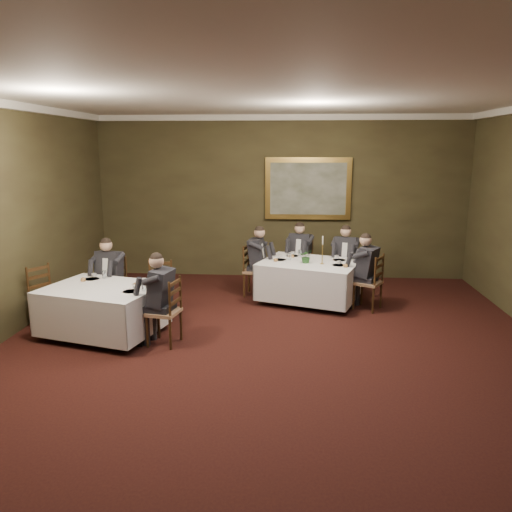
# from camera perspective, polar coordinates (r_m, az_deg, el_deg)

# --- Properties ---
(ground) EXTENTS (10.00, 10.00, 0.00)m
(ground) POSITION_cam_1_polar(r_m,az_deg,el_deg) (6.52, 1.62, -13.36)
(ground) COLOR black
(ground) RESTS_ON ground
(ceiling) EXTENTS (8.00, 10.00, 0.10)m
(ceiling) POSITION_cam_1_polar(r_m,az_deg,el_deg) (5.92, 1.83, 18.87)
(ceiling) COLOR silver
(ceiling) RESTS_ON back_wall
(back_wall) EXTENTS (8.00, 0.10, 3.50)m
(back_wall) POSITION_cam_1_polar(r_m,az_deg,el_deg) (10.93, 2.84, 6.65)
(back_wall) COLOR #352D1A
(back_wall) RESTS_ON ground
(crown_molding) EXTENTS (8.00, 10.00, 0.12)m
(crown_molding) POSITION_cam_1_polar(r_m,az_deg,el_deg) (5.91, 1.83, 18.29)
(crown_molding) COLOR white
(crown_molding) RESTS_ON back_wall
(table_main) EXTENTS (2.07, 1.82, 0.67)m
(table_main) POSITION_cam_1_polar(r_m,az_deg,el_deg) (9.31, 6.09, -2.55)
(table_main) COLOR black
(table_main) RESTS_ON ground
(table_second) EXTENTS (1.95, 1.67, 0.67)m
(table_second) POSITION_cam_1_polar(r_m,az_deg,el_deg) (7.97, -17.08, -5.59)
(table_second) COLOR black
(table_second) RESTS_ON ground
(chair_main_backleft) EXTENTS (0.56, 0.54, 1.00)m
(chair_main_backleft) POSITION_cam_1_polar(r_m,az_deg,el_deg) (10.31, 5.08, -2.01)
(chair_main_backleft) COLOR #956F4B
(chair_main_backleft) RESTS_ON ground
(diner_main_backleft) EXTENTS (0.54, 0.59, 1.35)m
(diner_main_backleft) POSITION_cam_1_polar(r_m,az_deg,el_deg) (10.24, 5.08, -0.79)
(diner_main_backleft) COLOR black
(diner_main_backleft) RESTS_ON chair_main_backleft
(chair_main_backright) EXTENTS (0.54, 0.52, 1.00)m
(chair_main_backright) POSITION_cam_1_polar(r_m,az_deg,el_deg) (10.07, 10.11, -2.51)
(chair_main_backright) COLOR #956F4B
(chair_main_backright) RESTS_ON ground
(diner_main_backright) EXTENTS (0.52, 0.57, 1.35)m
(diner_main_backright) POSITION_cam_1_polar(r_m,az_deg,el_deg) (10.00, 10.15, -1.26)
(diner_main_backright) COLOR black
(diner_main_backright) RESTS_ON chair_main_backright
(chair_main_endleft) EXTENTS (0.48, 0.50, 1.00)m
(chair_main_endleft) POSITION_cam_1_polar(r_m,az_deg,el_deg) (9.72, -0.13, -2.85)
(chair_main_endleft) COLOR #956F4B
(chair_main_endleft) RESTS_ON ground
(diner_main_endleft) EXTENTS (0.53, 0.47, 1.35)m
(diner_main_endleft) POSITION_cam_1_polar(r_m,az_deg,el_deg) (9.66, -0.07, -1.54)
(diner_main_endleft) COLOR black
(diner_main_endleft) RESTS_ON chair_main_endleft
(chair_main_endright) EXTENTS (0.58, 0.59, 1.00)m
(chair_main_endright) POSITION_cam_1_polar(r_m,az_deg,el_deg) (9.10, 12.68, -4.21)
(chair_main_endright) COLOR #956F4B
(chair_main_endright) RESTS_ON ground
(diner_main_endright) EXTENTS (0.62, 0.59, 1.35)m
(diner_main_endright) POSITION_cam_1_polar(r_m,az_deg,el_deg) (9.04, 12.68, -2.81)
(diner_main_endright) COLOR black
(diner_main_endright) RESTS_ON chair_main_endright
(chair_sec_backleft) EXTENTS (0.51, 0.49, 1.00)m
(chair_sec_backleft) POSITION_cam_1_polar(r_m,az_deg,el_deg) (8.93, -16.10, -4.71)
(chair_sec_backleft) COLOR #956F4B
(chair_sec_backleft) RESTS_ON ground
(diner_sec_backleft) EXTENTS (0.48, 0.54, 1.35)m
(diner_sec_backleft) POSITION_cam_1_polar(r_m,az_deg,el_deg) (8.86, -16.22, -3.32)
(diner_sec_backleft) COLOR black
(diner_sec_backleft) RESTS_ON chair_sec_backleft
(chair_sec_backright) EXTENTS (0.47, 0.45, 1.00)m
(chair_sec_backright) POSITION_cam_1_polar(r_m,az_deg,el_deg) (8.46, -11.12, -5.40)
(chair_sec_backright) COLOR #956F4B
(chair_sec_backright) RESTS_ON ground
(chair_sec_endright) EXTENTS (0.49, 0.51, 1.00)m
(chair_sec_endright) POSITION_cam_1_polar(r_m,az_deg,el_deg) (7.47, -10.37, -7.79)
(chair_sec_endright) COLOR #956F4B
(chair_sec_endright) RESTS_ON ground
(diner_sec_endright) EXTENTS (0.55, 0.48, 1.35)m
(diner_sec_endright) POSITION_cam_1_polar(r_m,az_deg,el_deg) (7.40, -10.52, -6.12)
(diner_sec_endright) COLOR black
(diner_sec_endright) RESTS_ON chair_sec_endright
(chair_sec_endleft) EXTENTS (0.58, 0.59, 1.00)m
(chair_sec_endleft) POSITION_cam_1_polar(r_m,az_deg,el_deg) (8.67, -22.67, -5.71)
(chair_sec_endleft) COLOR #956F4B
(chair_sec_endleft) RESTS_ON ground
(centerpiece) EXTENTS (0.26, 0.23, 0.27)m
(centerpiece) POSITION_cam_1_polar(r_m,az_deg,el_deg) (9.11, 5.78, 0.04)
(centerpiece) COLOR #2D5926
(centerpiece) RESTS_ON table_main
(candlestick) EXTENTS (0.08, 0.08, 0.53)m
(candlestick) POSITION_cam_1_polar(r_m,az_deg,el_deg) (9.05, 7.59, 0.29)
(candlestick) COLOR #B89338
(candlestick) RESTS_ON table_main
(place_setting_table_main) EXTENTS (0.33, 0.31, 0.14)m
(place_setting_table_main) POSITION_cam_1_polar(r_m,az_deg,el_deg) (9.73, 4.46, 0.24)
(place_setting_table_main) COLOR white
(place_setting_table_main) RESTS_ON table_main
(place_setting_table_second) EXTENTS (0.33, 0.31, 0.14)m
(place_setting_table_second) POSITION_cam_1_polar(r_m,az_deg,el_deg) (8.41, -17.89, -2.25)
(place_setting_table_second) COLOR white
(place_setting_table_second) RESTS_ON table_second
(painting) EXTENTS (1.84, 0.09, 1.32)m
(painting) POSITION_cam_1_polar(r_m,az_deg,el_deg) (10.85, 5.96, 7.66)
(painting) COLOR gold
(painting) RESTS_ON back_wall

